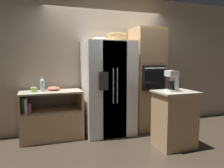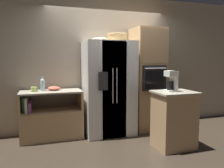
{
  "view_description": "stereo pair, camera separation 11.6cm",
  "coord_description": "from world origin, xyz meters",
  "px_view_note": "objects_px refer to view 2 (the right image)",
  "views": [
    {
      "loc": [
        -1.44,
        -3.97,
        1.48
      ],
      "look_at": [
        -0.04,
        -0.01,
        1.0
      ],
      "focal_mm": 35.0,
      "sensor_mm": 36.0,
      "label": 1
    },
    {
      "loc": [
        -1.33,
        -4.01,
        1.48
      ],
      "look_at": [
        -0.04,
        -0.01,
        1.0
      ],
      "focal_mm": 35.0,
      "sensor_mm": 36.0,
      "label": 2
    }
  ],
  "objects_px": {
    "refrigerator": "(109,88)",
    "coffee_maker": "(172,80)",
    "wall_oven": "(147,79)",
    "wicker_basket": "(118,37)",
    "mug": "(34,89)",
    "fruit_bowl": "(100,39)",
    "bottle_tall": "(42,84)",
    "mixing_bowl": "(54,88)"
  },
  "relations": [
    {
      "from": "refrigerator",
      "to": "wicker_basket",
      "type": "height_order",
      "value": "wicker_basket"
    },
    {
      "from": "fruit_bowl",
      "to": "bottle_tall",
      "type": "distance_m",
      "value": 1.36
    },
    {
      "from": "wicker_basket",
      "to": "fruit_bowl",
      "type": "xyz_separation_m",
      "value": [
        -0.36,
        -0.02,
        -0.05
      ]
    },
    {
      "from": "refrigerator",
      "to": "coffee_maker",
      "type": "xyz_separation_m",
      "value": [
        0.8,
        -0.98,
        0.23
      ]
    },
    {
      "from": "mug",
      "to": "coffee_maker",
      "type": "bearing_deg",
      "value": -25.02
    },
    {
      "from": "mixing_bowl",
      "to": "wall_oven",
      "type": "bearing_deg",
      "value": -2.64
    },
    {
      "from": "wicker_basket",
      "to": "mixing_bowl",
      "type": "relative_size",
      "value": 1.67
    },
    {
      "from": "fruit_bowl",
      "to": "coffee_maker",
      "type": "height_order",
      "value": "fruit_bowl"
    },
    {
      "from": "refrigerator",
      "to": "mixing_bowl",
      "type": "bearing_deg",
      "value": 172.04
    },
    {
      "from": "bottle_tall",
      "to": "coffee_maker",
      "type": "bearing_deg",
      "value": -27.77
    },
    {
      "from": "wicker_basket",
      "to": "coffee_maker",
      "type": "xyz_separation_m",
      "value": [
        0.62,
        -0.97,
        -0.77
      ]
    },
    {
      "from": "wall_oven",
      "to": "fruit_bowl",
      "type": "xyz_separation_m",
      "value": [
        -1.04,
        -0.08,
        0.8
      ]
    },
    {
      "from": "fruit_bowl",
      "to": "bottle_tall",
      "type": "relative_size",
      "value": 1.13
    },
    {
      "from": "fruit_bowl",
      "to": "mixing_bowl",
      "type": "distance_m",
      "value": 1.27
    },
    {
      "from": "refrigerator",
      "to": "mug",
      "type": "distance_m",
      "value": 1.39
    },
    {
      "from": "mixing_bowl",
      "to": "refrigerator",
      "type": "bearing_deg",
      "value": -7.96
    },
    {
      "from": "refrigerator",
      "to": "bottle_tall",
      "type": "xyz_separation_m",
      "value": [
        -1.24,
        0.1,
        0.11
      ]
    },
    {
      "from": "refrigerator",
      "to": "wicker_basket",
      "type": "xyz_separation_m",
      "value": [
        0.18,
        -0.0,
        0.99
      ]
    },
    {
      "from": "mixing_bowl",
      "to": "coffee_maker",
      "type": "height_order",
      "value": "coffee_maker"
    },
    {
      "from": "wicker_basket",
      "to": "coffee_maker",
      "type": "bearing_deg",
      "value": -57.67
    },
    {
      "from": "wall_oven",
      "to": "coffee_maker",
      "type": "bearing_deg",
      "value": -93.65
    },
    {
      "from": "wall_oven",
      "to": "bottle_tall",
      "type": "distance_m",
      "value": 2.11
    },
    {
      "from": "refrigerator",
      "to": "bottle_tall",
      "type": "height_order",
      "value": "refrigerator"
    },
    {
      "from": "fruit_bowl",
      "to": "refrigerator",
      "type": "bearing_deg",
      "value": 6.9
    },
    {
      "from": "wall_oven",
      "to": "fruit_bowl",
      "type": "bearing_deg",
      "value": -175.69
    },
    {
      "from": "wall_oven",
      "to": "refrigerator",
      "type": "bearing_deg",
      "value": -176.21
    },
    {
      "from": "refrigerator",
      "to": "bottle_tall",
      "type": "distance_m",
      "value": 1.25
    },
    {
      "from": "refrigerator",
      "to": "fruit_bowl",
      "type": "relative_size",
      "value": 5.78
    },
    {
      "from": "refrigerator",
      "to": "mug",
      "type": "height_order",
      "value": "refrigerator"
    },
    {
      "from": "fruit_bowl",
      "to": "bottle_tall",
      "type": "bearing_deg",
      "value": 173.64
    },
    {
      "from": "fruit_bowl",
      "to": "mug",
      "type": "bearing_deg",
      "value": 176.81
    },
    {
      "from": "wall_oven",
      "to": "coffee_maker",
      "type": "height_order",
      "value": "wall_oven"
    },
    {
      "from": "refrigerator",
      "to": "coffee_maker",
      "type": "relative_size",
      "value": 5.35
    },
    {
      "from": "wall_oven",
      "to": "fruit_bowl",
      "type": "relative_size",
      "value": 6.71
    },
    {
      "from": "bottle_tall",
      "to": "mug",
      "type": "distance_m",
      "value": 0.18
    },
    {
      "from": "refrigerator",
      "to": "fruit_bowl",
      "type": "xyz_separation_m",
      "value": [
        -0.17,
        -0.02,
        0.94
      ]
    },
    {
      "from": "refrigerator",
      "to": "mug",
      "type": "relative_size",
      "value": 13.74
    },
    {
      "from": "bottle_tall",
      "to": "coffee_maker",
      "type": "distance_m",
      "value": 2.31
    },
    {
      "from": "wicker_basket",
      "to": "mug",
      "type": "relative_size",
      "value": 2.95
    },
    {
      "from": "mug",
      "to": "mixing_bowl",
      "type": "relative_size",
      "value": 0.57
    },
    {
      "from": "fruit_bowl",
      "to": "coffee_maker",
      "type": "xyz_separation_m",
      "value": [
        0.97,
        -0.96,
        -0.72
      ]
    },
    {
      "from": "wall_oven",
      "to": "wicker_basket",
      "type": "relative_size",
      "value": 5.41
    }
  ]
}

